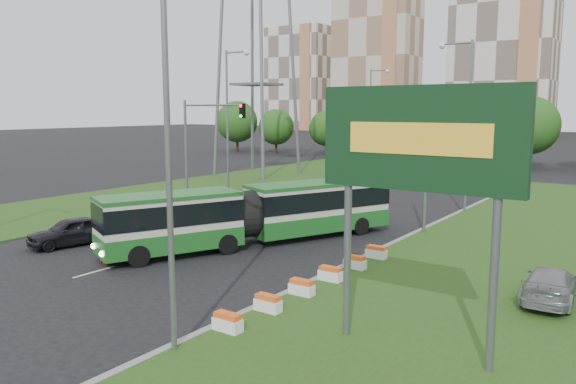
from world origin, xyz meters
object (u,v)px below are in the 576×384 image
Objects in this scene: car_left_far at (223,198)px; pedestrian at (106,248)px; car_median at (550,284)px; car_left_near at (71,231)px; shopping_trolley at (105,256)px; traffic_mast_left at (202,136)px; articulated_bus at (252,213)px; traffic_mast_median at (401,143)px; billboard at (419,150)px.

pedestrian reaches higher than car_left_far.
pedestrian is (-18.27, -6.10, 0.05)m from car_median.
shopping_trolley is (4.40, -1.18, -0.46)m from car_left_near.
articulated_bus is (9.82, -6.50, -3.66)m from traffic_mast_left.
traffic_mast_median is 15.14m from car_left_far.
car_left_near reaches higher than car_median.
pedestrian reaches higher than car_median.
traffic_mast_left is at bearing -124.22° from car_left_far.
traffic_mast_median is 0.48× the size of articulated_bus.
traffic_mast_left reaches higher than car_median.
articulated_bus reaches higher than shopping_trolley.
billboard is 1.00× the size of traffic_mast_left.
billboard is 1.81× the size of car_median.
traffic_mast_median reaches higher than car_left_far.
shopping_trolley is (5.66, -15.06, -0.34)m from car_left_far.
articulated_bus is 9.92× the size of pedestrian.
traffic_mast_left reaches higher than pedestrian.
billboard is 1.78× the size of car_left_near.
traffic_mast_left is 15.94m from shopping_trolley.
car_median is at bearing 25.25° from car_left_near.
car_median is at bearing -17.25° from traffic_mast_left.
articulated_bus is at bearing -46.05° from car_left_far.
traffic_mast_median is 17.63m from pedestrian.
articulated_bus is at bearing -33.02° from pedestrian.
traffic_mast_left is 0.48× the size of articulated_bus.
traffic_mast_left is 12.34m from articulated_bus.
car_median is at bearing 70.51° from billboard.
billboard is 16.64m from pedestrian.
traffic_mast_left reaches higher than car_left_near.
traffic_mast_left is 13.13× the size of shopping_trolley.
traffic_mast_median is at bearing 59.60° from car_left_near.
pedestrian reaches higher than car_left_near.
traffic_mast_median is 4.74× the size of pedestrian.
shopping_trolley is at bearing -1.22° from car_left_near.
billboard is 17.68m from traffic_mast_median.
traffic_mast_left is at bearing 146.45° from billboard.
billboard is at bearing 67.13° from car_median.
traffic_mast_left is 13.47m from car_left_near.
billboard is at bearing -105.45° from pedestrian.
pedestrian is at bearing -12.92° from shopping_trolley.
traffic_mast_median is 19.38m from car_left_near.
car_left_far is (-1.26, 13.88, -0.12)m from car_left_near.
traffic_mast_left is at bearing 128.52° from shopping_trolley.
car_median is at bearing -41.35° from traffic_mast_median.
car_median is 2.62× the size of pedestrian.
car_left_near is at bearing -89.82° from car_left_far.
car_left_near reaches higher than shopping_trolley.
articulated_bus is 15.43m from car_median.
traffic_mast_median is at bearing -40.46° from pedestrian.
articulated_bus is at bearing -33.51° from traffic_mast_left.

